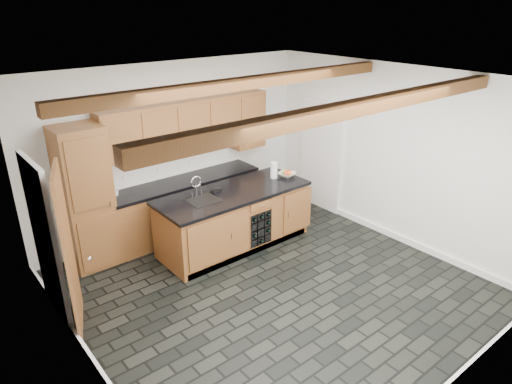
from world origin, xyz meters
The scene contains 10 objects.
ground centered at (0.00, 0.00, 0.00)m, with size 5.00×5.00×0.00m, color black.
room_shell centered at (-0.09, 0.53, 1.53)m, with size 5.01×5.00×5.00m.
back_cabinetry centered at (-0.38, 2.24, 0.98)m, with size 3.65×0.62×2.20m.
island centered at (0.31, 1.28, 0.47)m, with size 2.48×0.96×0.93m.
faucet centered at (-0.25, 1.33, 0.96)m, with size 0.45×0.40×0.34m.
kitchen_scale centered at (0.09, 1.47, 0.96)m, with size 0.20×0.14×0.05m.
fruit_bowl centered at (1.38, 1.25, 0.96)m, with size 0.28×0.28×0.07m, color silver.
fruit_cluster centered at (1.38, 1.25, 1.00)m, with size 0.16×0.17×0.07m.
paper_towel centered at (1.17, 1.34, 1.06)m, with size 0.12×0.12×0.27m, color white.
mug centered at (-1.18, 2.28, 0.97)m, with size 0.09×0.09×0.08m, color white.
Camera 1 is at (-3.54, -3.95, 3.65)m, focal length 32.00 mm.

